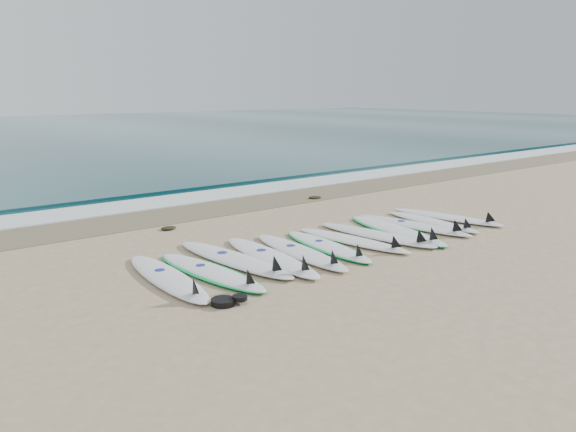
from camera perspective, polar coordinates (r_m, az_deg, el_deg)
ground at (r=10.40m, az=4.66°, el=-2.78°), size 120.00×120.00×0.00m
wet_sand_band at (r=13.60m, az=-7.18°, el=0.86°), size 120.00×1.80×0.01m
foam_band at (r=14.79m, az=-10.00°, el=1.77°), size 120.00×1.40×0.04m
wave_crest at (r=16.10m, az=-12.56°, el=2.65°), size 120.00×1.00×0.10m
surfboard_0 at (r=8.50m, az=-12.04°, el=-6.16°), size 0.73×2.70×0.34m
surfboard_1 at (r=8.69m, az=-7.77°, el=-5.63°), size 0.86×2.64×0.33m
surfboard_2 at (r=9.23m, az=-5.33°, el=-4.38°), size 0.85×2.92×0.37m
surfboard_3 at (r=9.32m, az=-1.63°, el=-4.18°), size 0.85×2.84×0.36m
surfboard_4 at (r=9.62m, az=1.37°, el=-3.66°), size 0.85×2.73×0.34m
surfboard_5 at (r=10.03m, az=4.09°, el=-3.08°), size 0.89×2.53×0.31m
surfboard_6 at (r=10.43m, az=6.81°, el=-2.46°), size 0.88×2.60×0.33m
surfboard_7 at (r=10.87m, az=9.16°, el=-1.89°), size 0.89×2.75×0.35m
surfboard_8 at (r=11.31m, az=11.04°, el=-1.44°), size 1.16×2.92×0.36m
surfboard_9 at (r=11.80m, az=12.81°, el=-0.90°), size 0.87×2.74×0.34m
surfboard_10 at (r=12.22m, az=14.60°, el=-0.56°), size 0.67×2.47×0.31m
surfboard_11 at (r=12.75m, az=16.06°, el=-0.09°), size 0.98×2.68×0.34m
seaweed_near at (r=11.63m, az=-12.04°, el=-1.21°), size 0.32×0.25×0.06m
seaweed_far at (r=14.64m, az=2.75°, el=1.90°), size 0.36×0.28×0.07m
leash_coil at (r=7.51m, az=-6.23°, el=-8.57°), size 0.46×0.36×0.11m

